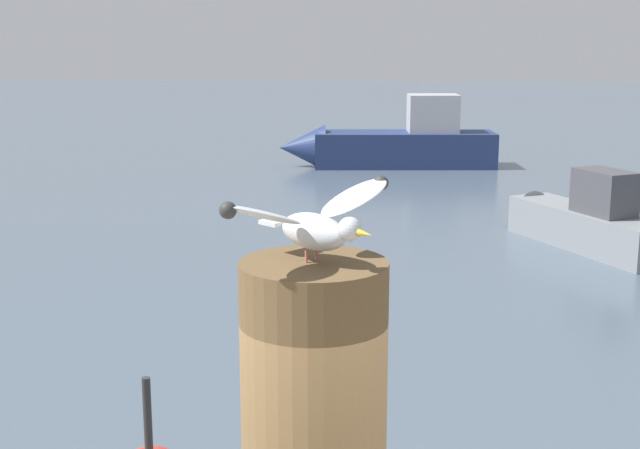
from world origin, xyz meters
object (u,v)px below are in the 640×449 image
boat_grey (578,220)px  boat_navy (387,144)px  mooring_post (314,421)px  seagull (315,221)px

boat_grey → boat_navy: bearing=109.7°
mooring_post → boat_navy: mooring_post is taller
seagull → boat_navy: (0.35, 19.71, -2.21)m
seagull → boat_grey: bearing=74.0°
mooring_post → boat_grey: bearing=74.0°
mooring_post → boat_grey: size_ratio=0.26×
boat_grey → seagull: bearing=-106.0°
mooring_post → boat_navy: 19.78m
seagull → boat_navy: seagull is taller
boat_grey → boat_navy: (-2.95, 8.23, 0.16)m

